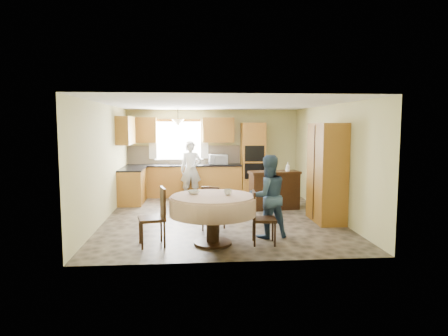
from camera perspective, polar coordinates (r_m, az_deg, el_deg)
floor at (r=9.03m, az=-0.54°, el=-6.96°), size 5.00×6.00×0.01m
ceiling at (r=8.81m, az=-0.56°, el=9.09°), size 5.00×6.00×0.01m
wall_back at (r=11.82m, az=-1.60°, el=2.26°), size 5.00×0.02×2.50m
wall_front at (r=5.86m, az=1.56°, el=-1.64°), size 5.00×0.02×2.50m
wall_left at (r=9.00m, az=-16.63°, el=0.81°), size 0.02×6.00×2.50m
wall_right at (r=9.35m, az=14.92°, el=1.04°), size 0.02×6.00×2.50m
window at (r=11.77m, az=-6.48°, el=3.91°), size 1.40×0.03×1.10m
curtain_left at (r=11.76m, az=-10.16°, el=4.10°), size 0.22×0.02×1.15m
curtain_right at (r=11.72m, az=-2.81°, el=4.18°), size 0.22×0.02×1.15m
base_cab_back at (r=11.59m, az=-5.71°, el=-1.88°), size 3.30×0.60×0.88m
counter_back at (r=11.53m, az=-5.74°, el=0.39°), size 3.30×0.64×0.04m
base_cab_left at (r=10.81m, az=-12.98°, el=-2.58°), size 0.60×1.20×0.88m
counter_left at (r=10.75m, az=-13.04°, el=-0.15°), size 0.64×1.20×0.04m
backsplash at (r=11.80m, az=-5.73°, el=1.88°), size 3.30×0.02×0.55m
wall_cab_left at (r=11.69m, az=-11.69°, el=5.33°), size 0.85×0.33×0.72m
wall_cab_right at (r=11.63m, az=-0.83°, el=5.45°), size 0.90×0.33×0.72m
wall_cab_side at (r=10.71m, az=-13.89°, el=5.22°), size 0.33×1.20×0.72m
oven_tower at (r=11.64m, az=4.14°, el=1.25°), size 0.66×0.62×2.12m
oven_upper at (r=11.32m, az=4.40°, el=2.07°), size 0.56×0.01×0.45m
oven_lower at (r=11.36m, az=4.38°, el=-0.44°), size 0.56×0.01×0.45m
pendant at (r=11.28m, az=-6.59°, el=6.46°), size 0.36×0.36×0.18m
sideboard at (r=9.85m, az=7.19°, el=-3.32°), size 1.27×0.65×0.87m
space_heater at (r=10.36m, az=9.08°, el=-3.65°), size 0.51×0.42×0.60m
cupboard at (r=8.71m, az=14.46°, el=-0.65°), size 0.55×1.09×2.09m
dining_table at (r=6.86m, az=-1.62°, el=-5.47°), size 1.48×1.48×0.85m
chair_left at (r=6.92m, az=-9.62°, el=-6.42°), size 0.51×0.51×0.99m
chair_back at (r=7.74m, az=-1.67°, el=-5.48°), size 0.50×0.50×0.88m
chair_right at (r=6.93m, az=5.12°, el=-6.67°), size 0.43×0.43×0.92m
framed_picture at (r=10.48m, az=12.55°, el=4.24°), size 0.06×0.53×0.44m
microwave at (r=11.49m, az=-0.85°, el=1.22°), size 0.54×0.39×0.29m
person_sink at (r=11.14m, az=-4.75°, el=-0.28°), size 0.61×0.42×1.62m
person_dining at (r=7.32m, az=6.28°, el=-4.05°), size 0.84×0.71×1.51m
bowl_sideboard at (r=9.74m, az=5.87°, el=-0.64°), size 0.31×0.31×0.06m
bottle_sideboard at (r=9.85m, az=9.09°, el=0.02°), size 0.14×0.14×0.27m
cup_table at (r=6.84m, az=0.55°, el=-3.47°), size 0.14×0.14×0.11m
bowl_table at (r=6.98m, az=-4.36°, el=-3.47°), size 0.23×0.23×0.06m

